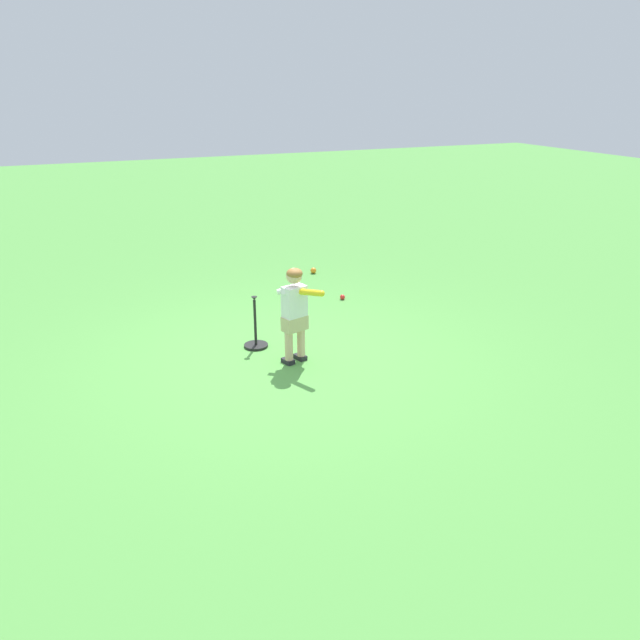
{
  "coord_description": "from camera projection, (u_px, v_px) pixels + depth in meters",
  "views": [
    {
      "loc": [
        6.09,
        -2.25,
        2.92
      ],
      "look_at": [
        0.16,
        0.33,
        0.45
      ],
      "focal_mm": 35.22,
      "sensor_mm": 36.0,
      "label": 1
    }
  ],
  "objects": [
    {
      "name": "child_batter",
      "position": [
        295.0,
        307.0,
        6.74
      ],
      "size": [
        0.59,
        0.38,
        1.08
      ],
      "color": "#232328",
      "rests_on": "ground"
    },
    {
      "name": "ground_plane",
      "position": [
        287.0,
        357.0,
        7.09
      ],
      "size": [
        40.0,
        40.0,
        0.0
      ],
      "primitive_type": "plane",
      "color": "#519942"
    },
    {
      "name": "batting_tee",
      "position": [
        256.0,
        338.0,
        7.32
      ],
      "size": [
        0.28,
        0.28,
        0.62
      ],
      "color": "black",
      "rests_on": "ground"
    },
    {
      "name": "play_ball_midfield",
      "position": [
        342.0,
        297.0,
        8.94
      ],
      "size": [
        0.07,
        0.07,
        0.07
      ],
      "primitive_type": "sphere",
      "color": "red",
      "rests_on": "ground"
    },
    {
      "name": "play_ball_near_batter",
      "position": [
        313.0,
        271.0,
        10.15
      ],
      "size": [
        0.1,
        0.1,
        0.1
      ],
      "primitive_type": "sphere",
      "color": "orange",
      "rests_on": "ground"
    }
  ]
}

